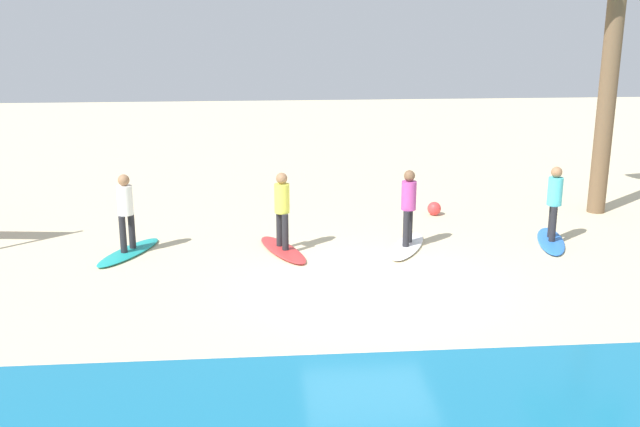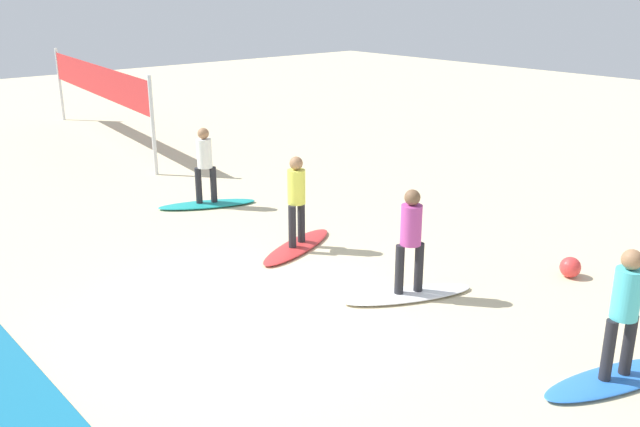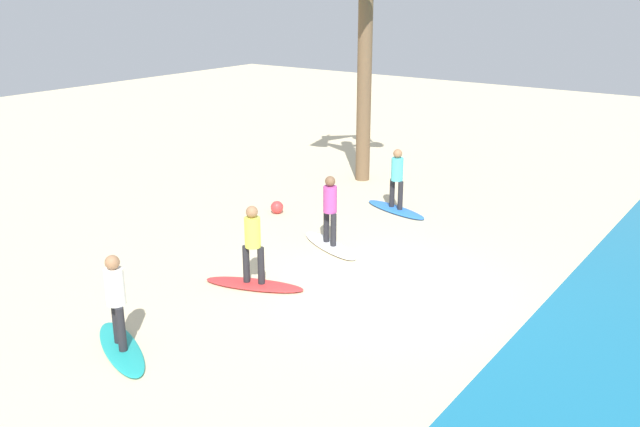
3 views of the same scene
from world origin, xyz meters
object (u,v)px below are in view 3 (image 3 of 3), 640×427
at_px(surfboard_white, 330,245).
at_px(beach_ball, 277,207).
at_px(surfer_blue, 397,174).
at_px(surfboard_red, 254,284).
at_px(surfboard_blue, 396,209).
at_px(surfer_red, 253,239).
at_px(surfer_teal, 116,295).
at_px(surfboard_teal, 121,348).
at_px(surfer_white, 330,205).

distance_m(surfboard_white, beach_ball, 2.87).
height_order(surfboard_white, beach_ball, beach_ball).
bearing_deg(surfer_blue, surfboard_red, 1.12).
bearing_deg(surfboard_blue, surfboard_red, -72.50).
bearing_deg(surfer_blue, surfboard_white, 1.72).
bearing_deg(beach_ball, surfboard_red, 33.70).
bearing_deg(surfer_red, surfer_teal, -1.93).
relative_size(surfer_teal, beach_ball, 4.77).
relative_size(surfboard_blue, surfboard_teal, 1.00).
xyz_separation_m(surfboard_white, surfer_red, (2.71, 0.02, 0.99)).
bearing_deg(surfboard_teal, surfer_teal, 0.00).
bearing_deg(surfboard_blue, beach_ball, -124.24).
relative_size(surfer_red, beach_ball, 4.77).
bearing_deg(surfer_red, surfer_white, -179.59).
relative_size(surfboard_blue, beach_ball, 6.10).
bearing_deg(surfer_blue, surfer_white, 1.72).
xyz_separation_m(surfboard_red, surfboard_teal, (3.26, -0.11, 0.00)).
bearing_deg(surfer_white, beach_ball, -115.00).
xyz_separation_m(surfboard_red, beach_ball, (-3.92, -2.62, 0.13)).
relative_size(surfboard_white, surfboard_red, 1.00).
relative_size(surfboard_red, surfboard_teal, 1.00).
relative_size(surfboard_blue, surfboard_white, 1.00).
relative_size(surfboard_blue, surfboard_red, 1.00).
bearing_deg(surfboard_teal, beach_ball, 134.21).
xyz_separation_m(surfer_red, surfer_teal, (3.26, -0.11, 0.00)).
distance_m(surfboard_blue, surfer_white, 3.41).
distance_m(surfer_blue, surfer_teal, 9.24).
bearing_deg(surfboard_teal, surfer_blue, 115.03).
height_order(surfboard_red, beach_ball, beach_ball).
bearing_deg(beach_ball, surfer_red, 33.70).
bearing_deg(surfer_teal, beach_ball, -160.77).
xyz_separation_m(surfboard_white, surfer_teal, (5.97, -0.09, 0.99)).
relative_size(surfboard_white, surfer_red, 1.28).
distance_m(surfer_blue, surfer_white, 3.26).
distance_m(surfboard_teal, beach_ball, 7.61).
height_order(surfer_white, surfboard_red, surfer_white).
bearing_deg(surfer_blue, surfer_teal, 0.05).
distance_m(surfer_blue, surfboard_red, 6.06).
distance_m(surfer_blue, surfboard_white, 3.41).
relative_size(surfboard_teal, surfer_teal, 1.28).
xyz_separation_m(surfboard_blue, surfer_blue, (0.00, 0.00, 0.99)).
bearing_deg(surfboard_white, surfboard_blue, 115.76).
distance_m(surfboard_white, surfboard_red, 2.71).
bearing_deg(surfboard_red, surfer_red, -110.54).
height_order(surfboard_white, surfer_teal, surfer_teal).
relative_size(surfer_red, surfboard_teal, 0.78).
xyz_separation_m(surfer_red, beach_ball, (-3.92, -2.62, -0.86)).
bearing_deg(surfer_teal, surfboard_white, 179.13).
bearing_deg(beach_ball, surfboard_white, 65.00).
xyz_separation_m(surfboard_blue, surfer_teal, (9.24, 0.01, 0.99)).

